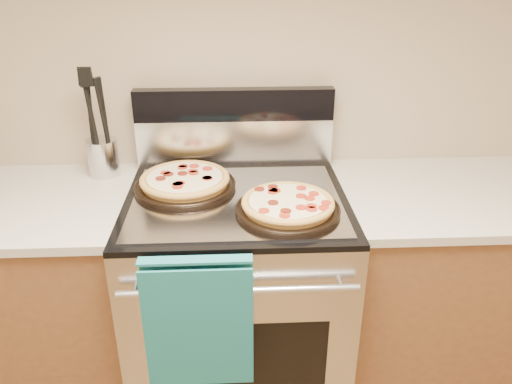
{
  "coord_description": "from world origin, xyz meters",
  "views": [
    {
      "loc": [
        -0.01,
        0.1,
        1.67
      ],
      "look_at": [
        0.06,
        1.55,
        0.98
      ],
      "focal_mm": 35.0,
      "sensor_mm": 36.0,
      "label": 1
    }
  ],
  "objects_px": {
    "range_body": "(238,306)",
    "utensil_crock": "(103,157)",
    "pepperoni_pizza_back": "(185,182)",
    "pepperoni_pizza_front": "(288,205)"
  },
  "relations": [
    {
      "from": "range_body",
      "to": "utensil_crock",
      "type": "relative_size",
      "value": 6.35
    },
    {
      "from": "pepperoni_pizza_back",
      "to": "pepperoni_pizza_front",
      "type": "bearing_deg",
      "value": -30.19
    },
    {
      "from": "range_body",
      "to": "utensil_crock",
      "type": "height_order",
      "value": "utensil_crock"
    },
    {
      "from": "range_body",
      "to": "pepperoni_pizza_back",
      "type": "xyz_separation_m",
      "value": [
        -0.18,
        0.07,
        0.5
      ]
    },
    {
      "from": "pepperoni_pizza_front",
      "to": "utensil_crock",
      "type": "distance_m",
      "value": 0.76
    },
    {
      "from": "pepperoni_pizza_back",
      "to": "utensil_crock",
      "type": "relative_size",
      "value": 2.49
    },
    {
      "from": "utensil_crock",
      "to": "range_body",
      "type": "bearing_deg",
      "value": -25.65
    },
    {
      "from": "range_body",
      "to": "utensil_crock",
      "type": "bearing_deg",
      "value": 154.35
    },
    {
      "from": "pepperoni_pizza_back",
      "to": "pepperoni_pizza_front",
      "type": "relative_size",
      "value": 1.06
    },
    {
      "from": "range_body",
      "to": "pepperoni_pizza_front",
      "type": "distance_m",
      "value": 0.54
    }
  ]
}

